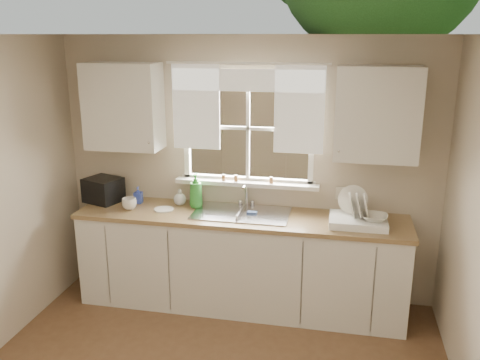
% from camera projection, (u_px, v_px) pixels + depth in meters
% --- Properties ---
extents(room_walls, '(3.62, 4.02, 2.50)m').
position_uv_depth(room_walls, '(180.00, 263.00, 2.91)').
color(room_walls, beige).
rests_on(room_walls, ground).
extents(ceiling, '(3.60, 4.00, 0.02)m').
position_uv_depth(ceiling, '(175.00, 34.00, 2.62)').
color(ceiling, silver).
rests_on(ceiling, room_walls).
extents(window, '(1.38, 0.16, 1.06)m').
position_uv_depth(window, '(248.00, 146.00, 4.78)').
color(window, white).
rests_on(window, room_walls).
extents(curtains, '(1.50, 0.03, 0.81)m').
position_uv_depth(curtains, '(247.00, 99.00, 4.61)').
color(curtains, white).
rests_on(curtains, room_walls).
extents(base_cabinets, '(3.00, 0.62, 0.87)m').
position_uv_depth(base_cabinets, '(241.00, 262.00, 4.77)').
color(base_cabinets, silver).
rests_on(base_cabinets, ground).
extents(countertop, '(3.04, 0.65, 0.04)m').
position_uv_depth(countertop, '(241.00, 217.00, 4.64)').
color(countertop, olive).
rests_on(countertop, base_cabinets).
extents(upper_cabinet_left, '(0.70, 0.33, 0.80)m').
position_uv_depth(upper_cabinet_left, '(123.00, 106.00, 4.74)').
color(upper_cabinet_left, silver).
rests_on(upper_cabinet_left, room_walls).
extents(upper_cabinet_right, '(0.70, 0.33, 0.80)m').
position_uv_depth(upper_cabinet_right, '(377.00, 114.00, 4.29)').
color(upper_cabinet_right, silver).
rests_on(upper_cabinet_right, room_walls).
extents(wall_outlet, '(0.08, 0.01, 0.12)m').
position_uv_depth(wall_outlet, '(340.00, 193.00, 4.71)').
color(wall_outlet, beige).
rests_on(wall_outlet, room_walls).
extents(sill_jars, '(0.50, 0.04, 0.06)m').
position_uv_depth(sill_jars, '(243.00, 179.00, 4.81)').
color(sill_jars, brown).
rests_on(sill_jars, window).
extents(sink, '(0.88, 0.52, 0.40)m').
position_uv_depth(sink, '(241.00, 221.00, 4.69)').
color(sink, '#B7B7BC').
rests_on(sink, countertop).
extents(dish_rack, '(0.49, 0.38, 0.31)m').
position_uv_depth(dish_rack, '(358.00, 218.00, 4.39)').
color(dish_rack, white).
rests_on(dish_rack, countertop).
extents(bowl, '(0.24, 0.24, 0.05)m').
position_uv_depth(bowl, '(375.00, 217.00, 4.31)').
color(bowl, silver).
rests_on(bowl, dish_rack).
extents(soap_bottle_a, '(0.15, 0.16, 0.33)m').
position_uv_depth(soap_bottle_a, '(196.00, 190.00, 4.80)').
color(soap_bottle_a, green).
rests_on(soap_bottle_a, countertop).
extents(soap_bottle_b, '(0.08, 0.08, 0.16)m').
position_uv_depth(soap_bottle_b, '(138.00, 195.00, 4.94)').
color(soap_bottle_b, blue).
rests_on(soap_bottle_b, countertop).
extents(soap_bottle_c, '(0.15, 0.15, 0.16)m').
position_uv_depth(soap_bottle_c, '(180.00, 197.00, 4.90)').
color(soap_bottle_c, '#C0B59E').
rests_on(soap_bottle_c, countertop).
extents(saucer, '(0.18, 0.18, 0.01)m').
position_uv_depth(saucer, '(164.00, 209.00, 4.76)').
color(saucer, white).
rests_on(saucer, countertop).
extents(cup, '(0.16, 0.16, 0.11)m').
position_uv_depth(cup, '(129.00, 204.00, 4.77)').
color(cup, silver).
rests_on(cup, countertop).
extents(black_appliance, '(0.40, 0.37, 0.24)m').
position_uv_depth(black_appliance, '(103.00, 190.00, 4.98)').
color(black_appliance, black).
rests_on(black_appliance, countertop).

